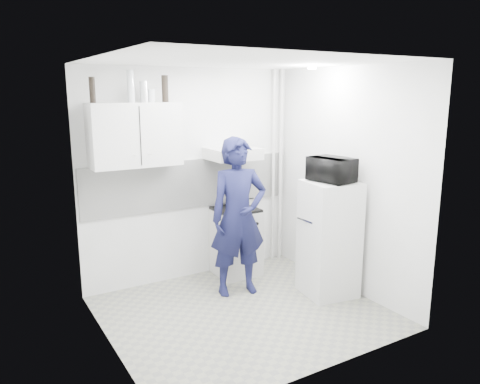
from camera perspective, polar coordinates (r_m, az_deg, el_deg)
floor at (r=5.18m, az=0.42°, el=-14.44°), size 2.80×2.80×0.00m
ceiling at (r=4.64m, az=0.48°, el=15.65°), size 2.80×2.80×0.00m
wall_back at (r=5.82m, az=-5.96°, el=2.03°), size 2.80×0.00×2.80m
wall_left at (r=4.20m, az=-16.10°, el=-2.34°), size 0.00×2.60×2.60m
wall_right at (r=5.58m, az=12.84°, el=1.35°), size 0.00×2.60×2.60m
person at (r=5.35m, az=-0.20°, el=-3.06°), size 0.74×0.56×1.83m
stove at (r=6.04m, az=-0.52°, el=-6.14°), size 0.53×0.53×0.84m
fridge at (r=5.48m, az=10.80°, el=-5.60°), size 0.63×0.63×1.33m
stove_top at (r=5.92m, az=-0.53°, el=-2.13°), size 0.50×0.50×0.03m
saucepan at (r=6.00m, az=-0.13°, el=-1.28°), size 0.18×0.18×0.10m
microwave at (r=5.29m, az=11.14°, el=2.70°), size 0.53×0.40×0.27m
bottle_a at (r=5.17m, az=-17.57°, el=11.78°), size 0.06×0.06×0.27m
bottle_d at (r=5.29m, az=-13.18°, el=12.44°), size 0.08×0.08×0.34m
canister_a at (r=5.33m, az=-11.63°, el=11.87°), size 0.09×0.09×0.23m
canister_b at (r=5.36m, az=-10.71°, el=11.45°), size 0.07×0.07×0.14m
bottle_e at (r=5.42m, az=-9.13°, el=12.32°), size 0.07×0.07×0.29m
upper_cabinet at (r=5.31m, az=-12.68°, el=6.82°), size 1.00×0.35×0.70m
range_hood at (r=5.77m, az=-0.89°, el=4.71°), size 0.60×0.50×0.14m
backsplash at (r=5.83m, az=-5.87°, el=1.04°), size 2.74×0.03×0.60m
pipe_a at (r=6.40m, az=4.97°, el=2.97°), size 0.05×0.05×2.60m
pipe_b at (r=6.33m, az=4.08°, el=2.89°), size 0.04×0.04×2.60m
ceiling_spot_fixture at (r=5.38m, az=8.78°, el=14.72°), size 0.10×0.10×0.02m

